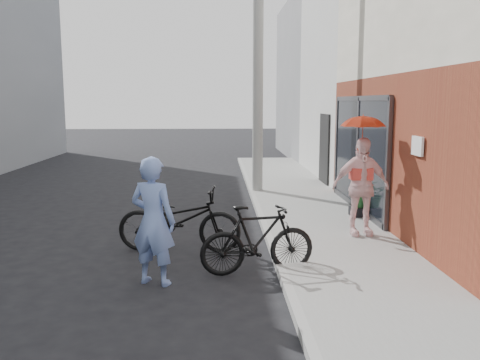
{
  "coord_description": "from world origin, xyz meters",
  "views": [
    {
      "loc": [
        0.03,
        -7.61,
        2.51
      ],
      "look_at": [
        0.43,
        1.48,
        1.1
      ],
      "focal_mm": 38.0,
      "sensor_mm": 36.0,
      "label": 1
    }
  ],
  "objects": [
    {
      "name": "bike_right",
      "position": [
        0.6,
        -0.43,
        0.51
      ],
      "size": [
        1.77,
        0.79,
        1.03
      ],
      "primitive_type": "imported",
      "rotation": [
        0.0,
        0.0,
        1.76
      ],
      "color": "black",
      "rests_on": "ground"
    },
    {
      "name": "plaster_building",
      "position": [
        7.2,
        9.0,
        3.5
      ],
      "size": [
        8.0,
        6.0,
        7.0
      ],
      "primitive_type": "cube",
      "color": "silver",
      "rests_on": "ground"
    },
    {
      "name": "east_building_far",
      "position": [
        7.2,
        16.0,
        3.5
      ],
      "size": [
        8.0,
        8.0,
        7.0
      ],
      "primitive_type": "cube",
      "color": "gray",
      "rests_on": "ground"
    },
    {
      "name": "parasol",
      "position": [
        2.58,
        1.25,
        2.21
      ],
      "size": [
        0.75,
        0.75,
        0.66
      ],
      "primitive_type": "imported",
      "color": "red",
      "rests_on": "kimono_woman"
    },
    {
      "name": "bike_left",
      "position": [
        -0.63,
        0.73,
        0.55
      ],
      "size": [
        2.15,
        0.98,
        1.09
      ],
      "primitive_type": "imported",
      "rotation": [
        0.0,
        0.0,
        1.45
      ],
      "color": "black",
      "rests_on": "ground"
    },
    {
      "name": "sidewalk",
      "position": [
        2.1,
        2.0,
        0.06
      ],
      "size": [
        2.2,
        24.0,
        0.12
      ],
      "primitive_type": "cube",
      "color": "gray",
      "rests_on": "ground"
    },
    {
      "name": "utility_pole",
      "position": [
        1.1,
        6.0,
        3.5
      ],
      "size": [
        0.28,
        0.28,
        7.0
      ],
      "primitive_type": "cylinder",
      "color": "#9E9E99",
      "rests_on": "ground"
    },
    {
      "name": "officer",
      "position": [
        -0.86,
        -0.8,
        0.89
      ],
      "size": [
        0.76,
        0.64,
        1.79
      ],
      "primitive_type": "imported",
      "rotation": [
        0.0,
        0.0,
        2.76
      ],
      "color": "#7792D4",
      "rests_on": "ground"
    },
    {
      "name": "kimono_woman",
      "position": [
        2.58,
        1.25,
        1.0
      ],
      "size": [
        1.06,
        0.49,
        1.76
      ],
      "primitive_type": "imported",
      "rotation": [
        0.0,
        0.0,
        0.06
      ],
      "color": "#F9D1D1",
      "rests_on": "sidewalk"
    },
    {
      "name": "curb",
      "position": [
        0.94,
        2.0,
        0.06
      ],
      "size": [
        0.12,
        24.0,
        0.12
      ],
      "primitive_type": "cube",
      "color": "#9E9E99",
      "rests_on": "ground"
    },
    {
      "name": "potted_plant",
      "position": [
        3.0,
        2.74,
        0.59
      ],
      "size": [
        0.52,
        0.45,
        0.57
      ],
      "primitive_type": "imported",
      "color": "#255E2A",
      "rests_on": "planter"
    },
    {
      "name": "ground",
      "position": [
        0.0,
        0.0,
        0.0
      ],
      "size": [
        80.0,
        80.0,
        0.0
      ],
      "primitive_type": "plane",
      "color": "black",
      "rests_on": "ground"
    },
    {
      "name": "planter",
      "position": [
        3.0,
        2.74,
        0.21
      ],
      "size": [
        0.38,
        0.38,
        0.19
      ],
      "primitive_type": "cube",
      "rotation": [
        0.0,
        0.0,
        0.06
      ],
      "color": "black",
      "rests_on": "sidewalk"
    }
  ]
}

